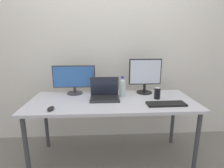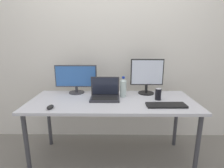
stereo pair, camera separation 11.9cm
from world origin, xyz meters
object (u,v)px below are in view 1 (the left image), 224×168
object	(u,v)px
water_bottle	(122,87)
monitor_left	(74,79)
keyboard_main	(166,104)
work_desk	(112,105)
mouse_by_keyboard	(51,108)
monitor_center	(145,75)
soda_can_near_keyboard	(157,93)
laptop_silver	(105,94)

from	to	relation	value
water_bottle	monitor_left	bearing A→B (deg)	166.22
keyboard_main	monitor_left	bearing A→B (deg)	154.60
work_desk	keyboard_main	distance (m)	0.57
monitor_left	mouse_by_keyboard	distance (m)	0.56
work_desk	mouse_by_keyboard	xyz separation A→B (m)	(-0.58, -0.25, 0.08)
monitor_left	water_bottle	bearing A→B (deg)	-13.78
monitor_center	keyboard_main	bearing A→B (deg)	-73.75
monitor_left	mouse_by_keyboard	xyz separation A→B (m)	(-0.14, -0.51, -0.17)
water_bottle	soda_can_near_keyboard	world-z (taller)	water_bottle
soda_can_near_keyboard	work_desk	bearing A→B (deg)	-178.11
mouse_by_keyboard	soda_can_near_keyboard	distance (m)	1.12
monitor_left	water_bottle	size ratio (longest dim) A/B	2.13
work_desk	monitor_center	world-z (taller)	monitor_center
laptop_silver	monitor_center	bearing A→B (deg)	21.65
soda_can_near_keyboard	monitor_left	bearing A→B (deg)	165.43
mouse_by_keyboard	soda_can_near_keyboard	world-z (taller)	soda_can_near_keyboard
monitor_left	soda_can_near_keyboard	size ratio (longest dim) A/B	3.99
monitor_left	laptop_silver	size ratio (longest dim) A/B	1.58
mouse_by_keyboard	work_desk	bearing A→B (deg)	29.30
mouse_by_keyboard	keyboard_main	bearing A→B (deg)	9.91
monitor_left	monitor_center	bearing A→B (deg)	-1.05
keyboard_main	laptop_silver	bearing A→B (deg)	158.58
laptop_silver	soda_can_near_keyboard	xyz separation A→B (m)	(0.58, -0.03, 0.01)
work_desk	keyboard_main	xyz separation A→B (m)	(0.54, -0.18, 0.07)
keyboard_main	mouse_by_keyboard	bearing A→B (deg)	-177.43
monitor_center	soda_can_near_keyboard	xyz separation A→B (m)	(0.09, -0.23, -0.16)
keyboard_main	mouse_by_keyboard	distance (m)	1.12
work_desk	mouse_by_keyboard	size ratio (longest dim) A/B	18.23
work_desk	soda_can_near_keyboard	bearing A→B (deg)	1.89
keyboard_main	soda_can_near_keyboard	distance (m)	0.20
mouse_by_keyboard	water_bottle	bearing A→B (deg)	33.77
work_desk	laptop_silver	world-z (taller)	laptop_silver
monitor_center	soda_can_near_keyboard	bearing A→B (deg)	-68.89
monitor_left	monitor_center	xyz separation A→B (m)	(0.85, -0.02, 0.04)
monitor_left	mouse_by_keyboard	size ratio (longest dim) A/B	5.14
soda_can_near_keyboard	mouse_by_keyboard	bearing A→B (deg)	-166.16
monitor_center	soda_can_near_keyboard	size ratio (longest dim) A/B	3.33
keyboard_main	water_bottle	world-z (taller)	water_bottle
monitor_left	soda_can_near_keyboard	world-z (taller)	monitor_left
monitor_center	laptop_silver	distance (m)	0.56
monitor_left	laptop_silver	world-z (taller)	monitor_left
monitor_center	keyboard_main	distance (m)	0.49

